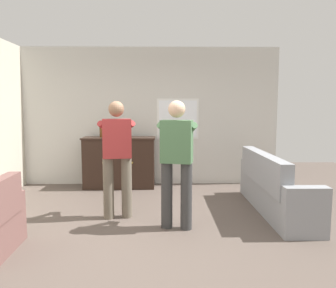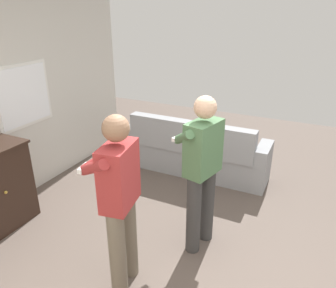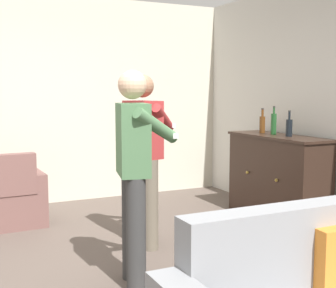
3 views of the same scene
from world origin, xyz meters
The scene contains 4 objects.
ground centered at (0.00, 0.00, 0.00)m, with size 10.40×10.40×0.00m, color brown.
couch centered at (1.93, 0.75, 0.34)m, with size 0.57×2.27×0.90m.
person_standing_left centered at (-0.41, 0.50, 0.94)m, with size 0.55×0.51×1.68m.
person_standing_right centered at (0.43, 0.07, 0.94)m, with size 0.54×0.51×1.68m.
Camera 2 is at (-2.35, -0.91, 2.45)m, focal length 35.00 mm.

